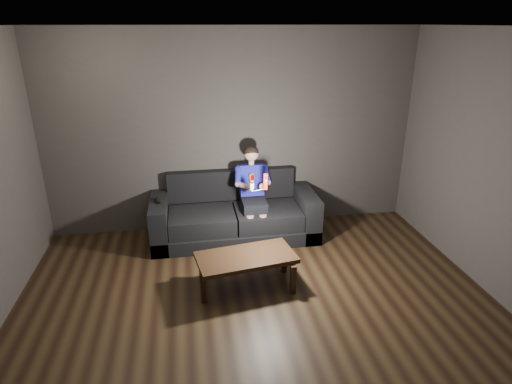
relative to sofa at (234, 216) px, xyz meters
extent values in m
plane|color=black|center=(0.05, -2.14, -0.28)|extent=(5.00, 5.00, 0.00)
cube|color=#3B3534|center=(0.05, 0.36, 1.07)|extent=(5.00, 0.04, 2.70)
cube|color=silver|center=(0.05, -2.14, 2.42)|extent=(5.00, 5.00, 0.02)
cube|color=black|center=(0.00, -0.03, -0.18)|extent=(2.19, 0.94, 0.19)
cube|color=black|center=(-0.44, -0.13, 0.03)|extent=(0.86, 0.67, 0.23)
cube|color=black|center=(0.44, -0.13, 0.03)|extent=(0.86, 0.67, 0.23)
cube|color=black|center=(0.00, 0.33, 0.36)|extent=(1.75, 0.22, 0.43)
cube|color=black|center=(-0.98, -0.03, 0.02)|extent=(0.22, 0.94, 0.60)
cube|color=black|center=(0.98, -0.03, 0.02)|extent=(0.22, 0.94, 0.60)
cube|color=black|center=(0.25, -0.15, 0.21)|extent=(0.31, 0.40, 0.15)
cube|color=navy|center=(0.25, 0.06, 0.50)|extent=(0.31, 0.22, 0.44)
cube|color=#FFA30A|center=(0.25, -0.03, 0.56)|extent=(0.10, 0.10, 0.10)
cube|color=#C00000|center=(0.25, -0.04, 0.56)|extent=(0.06, 0.06, 0.07)
cylinder|color=#DDA38A|center=(0.25, 0.06, 0.74)|extent=(0.07, 0.07, 0.06)
sphere|color=#DDA38A|center=(0.25, 0.06, 0.86)|extent=(0.19, 0.19, 0.19)
ellipsoid|color=black|center=(0.25, 0.07, 0.88)|extent=(0.20, 0.20, 0.17)
cylinder|color=navy|center=(0.06, -0.01, 0.57)|extent=(0.08, 0.24, 0.20)
cylinder|color=navy|center=(0.44, -0.01, 0.57)|extent=(0.08, 0.24, 0.20)
cylinder|color=#DDA38A|center=(0.11, -0.18, 0.53)|extent=(0.15, 0.25, 0.11)
cylinder|color=#DDA38A|center=(0.39, -0.18, 0.53)|extent=(0.15, 0.25, 0.11)
sphere|color=#DDA38A|center=(0.17, -0.28, 0.52)|extent=(0.09, 0.09, 0.09)
sphere|color=#DDA38A|center=(0.34, -0.28, 0.52)|extent=(0.09, 0.09, 0.09)
cylinder|color=#DDA38A|center=(0.17, -0.36, -0.01)|extent=(0.09, 0.09, 0.35)
cylinder|color=#DDA38A|center=(0.33, -0.36, -0.01)|extent=(0.09, 0.09, 0.35)
cube|color=red|center=(0.34, -0.50, 0.67)|extent=(0.07, 0.08, 0.20)
cube|color=maroon|center=(0.34, -0.52, 0.73)|extent=(0.03, 0.02, 0.03)
cylinder|color=silver|center=(0.34, -0.52, 0.66)|extent=(0.02, 0.01, 0.02)
ellipsoid|color=silver|center=(0.17, -0.50, 0.62)|extent=(0.07, 0.09, 0.14)
cylinder|color=black|center=(0.17, -0.53, 0.67)|extent=(0.02, 0.01, 0.02)
cube|color=black|center=(-0.98, -0.08, 0.34)|extent=(0.07, 0.17, 0.03)
cube|color=black|center=(-0.98, -0.03, 0.35)|extent=(0.02, 0.02, 0.00)
cube|color=black|center=(-0.01, -1.25, 0.08)|extent=(1.12, 0.69, 0.05)
cube|color=black|center=(-0.49, -1.46, -0.11)|extent=(0.06, 0.06, 0.34)
cube|color=black|center=(0.46, -1.46, -0.11)|extent=(0.06, 0.06, 0.34)
cube|color=black|center=(-0.49, -1.03, -0.11)|extent=(0.06, 0.06, 0.34)
cube|color=black|center=(0.46, -1.03, -0.11)|extent=(0.06, 0.06, 0.34)
camera|label=1|loc=(-0.56, -5.25, 2.45)|focal=30.00mm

